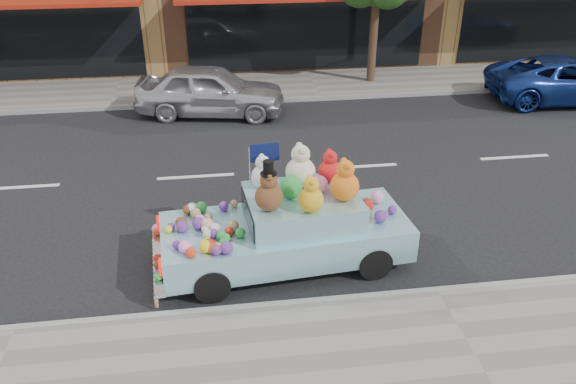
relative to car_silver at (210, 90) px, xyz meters
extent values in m
plane|color=black|center=(3.54, -4.21, -0.74)|extent=(120.00, 120.00, 0.00)
cube|color=gray|center=(3.54, -10.71, -0.68)|extent=(60.00, 3.00, 0.12)
cube|color=gray|center=(3.54, 2.29, -0.68)|extent=(60.00, 3.00, 0.12)
cube|color=gray|center=(3.54, -9.21, -0.68)|extent=(60.00, 0.12, 0.13)
cube|color=gray|center=(3.54, 0.79, -0.68)|extent=(60.00, 0.12, 0.13)
cube|color=black|center=(-6.46, 3.77, 0.66)|extent=(8.50, 0.06, 2.40)
cube|color=black|center=(3.54, 3.77, 0.66)|extent=(8.50, 0.06, 2.40)
cube|color=black|center=(13.54, 3.77, 0.66)|extent=(8.50, 0.06, 2.40)
cylinder|color=#38281C|center=(5.54, 2.29, 0.86)|extent=(0.28, 0.28, 3.20)
imported|color=silver|center=(0.00, 0.00, 0.00)|extent=(4.60, 2.51, 1.49)
imported|color=navy|center=(11.25, -0.31, -0.05)|extent=(5.14, 2.71, 1.38)
cylinder|color=black|center=(2.65, -8.58, -0.44)|extent=(0.62, 0.25, 0.60)
cylinder|color=black|center=(2.51, -7.03, -0.44)|extent=(0.62, 0.25, 0.60)
cylinder|color=black|center=(-0.14, -8.82, -0.44)|extent=(0.62, 0.25, 0.60)
cylinder|color=black|center=(-0.28, -7.27, -0.44)|extent=(0.62, 0.25, 0.60)
cube|color=#92CCDA|center=(1.18, -7.92, -0.19)|extent=(4.43, 2.07, 0.60)
cube|color=#92CCDA|center=(1.48, -7.90, 0.36)|extent=(2.02, 1.66, 0.50)
cube|color=silver|center=(-1.03, -8.12, -0.34)|extent=(0.31, 1.79, 0.26)
cube|color=red|center=(-0.92, -8.79, -0.02)|extent=(0.08, 0.28, 0.16)
cube|color=red|center=(-1.04, -7.44, -0.02)|extent=(0.08, 0.28, 0.16)
cube|color=black|center=(0.54, -7.98, 0.36)|extent=(0.15, 1.30, 0.40)
sphere|color=#583219|center=(0.87, -8.30, 0.84)|extent=(0.46, 0.46, 0.46)
sphere|color=#583219|center=(0.87, -8.30, 1.14)|extent=(0.29, 0.29, 0.29)
sphere|color=#583219|center=(0.87, -8.40, 1.23)|extent=(0.11, 0.11, 0.11)
sphere|color=#583219|center=(0.87, -8.20, 1.23)|extent=(0.11, 0.11, 0.11)
cylinder|color=black|center=(0.87, -8.30, 1.26)|extent=(0.27, 0.27, 0.02)
cylinder|color=black|center=(0.87, -8.30, 1.37)|extent=(0.17, 0.17, 0.22)
sphere|color=beige|center=(1.50, -7.55, 0.87)|extent=(0.53, 0.53, 0.53)
sphere|color=beige|center=(1.50, -7.55, 1.22)|extent=(0.33, 0.33, 0.33)
sphere|color=beige|center=(1.50, -7.66, 1.33)|extent=(0.13, 0.13, 0.13)
sphere|color=beige|center=(1.50, -7.43, 1.33)|extent=(0.13, 0.13, 0.13)
sphere|color=orange|center=(2.16, -8.14, 0.85)|extent=(0.49, 0.49, 0.49)
sphere|color=orange|center=(2.16, -8.14, 1.17)|extent=(0.31, 0.31, 0.31)
sphere|color=orange|center=(2.16, -8.25, 1.27)|extent=(0.12, 0.12, 0.12)
sphere|color=orange|center=(2.16, -8.03, 1.27)|extent=(0.12, 0.12, 0.12)
sphere|color=red|center=(2.05, -7.45, 0.81)|extent=(0.41, 0.41, 0.41)
sphere|color=red|center=(2.05, -7.45, 1.08)|extent=(0.25, 0.25, 0.25)
sphere|color=red|center=(2.05, -7.54, 1.16)|extent=(0.10, 0.10, 0.10)
sphere|color=red|center=(2.05, -7.36, 1.16)|extent=(0.10, 0.10, 0.10)
sphere|color=silver|center=(0.85, -7.50, 0.81)|extent=(0.41, 0.41, 0.41)
sphere|color=silver|center=(0.85, -7.50, 1.08)|extent=(0.26, 0.26, 0.26)
sphere|color=silver|center=(0.85, -7.59, 1.16)|extent=(0.10, 0.10, 0.10)
sphere|color=silver|center=(0.85, -7.41, 1.16)|extent=(0.10, 0.10, 0.10)
sphere|color=gold|center=(1.53, -8.45, 0.82)|extent=(0.42, 0.42, 0.42)
sphere|color=gold|center=(1.53, -8.45, 1.08)|extent=(0.26, 0.26, 0.26)
sphere|color=gold|center=(1.53, -8.54, 1.17)|extent=(0.10, 0.10, 0.10)
sphere|color=gold|center=(1.53, -8.36, 1.17)|extent=(0.10, 0.10, 0.10)
sphere|color=#268C36|center=(1.28, -7.92, 0.79)|extent=(0.40, 0.40, 0.40)
sphere|color=pink|center=(1.78, -7.82, 0.76)|extent=(0.32, 0.32, 0.32)
sphere|color=silver|center=(-0.43, -7.40, 0.21)|extent=(0.21, 0.21, 0.21)
sphere|color=#268C36|center=(0.37, -8.30, 0.19)|extent=(0.17, 0.17, 0.17)
sphere|color=yellow|center=(-0.82, -8.00, 0.18)|extent=(0.14, 0.14, 0.14)
sphere|color=#987854|center=(-0.14, -7.68, 0.18)|extent=(0.15, 0.15, 0.15)
sphere|color=#5A3119|center=(-0.51, -7.42, 0.20)|extent=(0.18, 0.18, 0.18)
sphere|color=yellow|center=(-0.20, -8.66, 0.22)|extent=(0.22, 0.22, 0.22)
sphere|color=#5C2A80|center=(-0.06, -8.26, 0.19)|extent=(0.16, 0.16, 0.16)
sphere|color=yellow|center=(0.00, -8.70, 0.19)|extent=(0.17, 0.17, 0.17)
sphere|color=#AC1C12|center=(-0.14, -8.62, 0.21)|extent=(0.21, 0.21, 0.21)
sphere|color=red|center=(-0.10, -8.70, 0.20)|extent=(0.18, 0.18, 0.18)
sphere|color=#987854|center=(0.26, -8.09, 0.21)|extent=(0.20, 0.20, 0.20)
sphere|color=beige|center=(-0.20, -8.07, 0.17)|extent=(0.14, 0.14, 0.14)
sphere|color=red|center=(-0.43, -8.77, 0.19)|extent=(0.17, 0.17, 0.17)
sphere|color=silver|center=(-0.04, -8.10, 0.19)|extent=(0.17, 0.17, 0.17)
sphere|color=#5C2A80|center=(-0.31, -7.94, 0.21)|extent=(0.22, 0.22, 0.22)
sphere|color=#5C2A80|center=(-0.66, -8.50, 0.18)|extent=(0.15, 0.15, 0.15)
sphere|color=pink|center=(-0.53, -8.63, 0.22)|extent=(0.22, 0.22, 0.22)
sphere|color=#5A3119|center=(-0.60, -7.87, 0.21)|extent=(0.21, 0.21, 0.21)
sphere|color=beige|center=(-0.16, -8.25, 0.19)|extent=(0.16, 0.16, 0.16)
sphere|color=pink|center=(-0.29, -7.77, 0.19)|extent=(0.17, 0.17, 0.17)
sphere|color=#268C36|center=(-0.27, -7.38, 0.21)|extent=(0.21, 0.21, 0.21)
sphere|color=#987854|center=(-0.36, -7.58, 0.20)|extent=(0.19, 0.19, 0.19)
sphere|color=#5C2A80|center=(0.14, -7.37, 0.20)|extent=(0.18, 0.18, 0.18)
sphere|color=#268C36|center=(0.14, -8.39, 0.18)|extent=(0.14, 0.14, 0.14)
sphere|color=#5C2A80|center=(-0.03, -8.76, 0.20)|extent=(0.18, 0.18, 0.18)
sphere|color=#5C2A80|center=(0.13, -8.75, 0.21)|extent=(0.21, 0.21, 0.21)
sphere|color=#987854|center=(-0.01, -8.69, 0.19)|extent=(0.17, 0.17, 0.17)
sphere|color=#268C36|center=(0.10, -8.56, 0.19)|extent=(0.16, 0.16, 0.16)
sphere|color=#987854|center=(0.32, -7.26, 0.18)|extent=(0.14, 0.14, 0.14)
sphere|color=#5C2A80|center=(-0.59, -8.00, 0.21)|extent=(0.21, 0.21, 0.21)
sphere|color=#5C2A80|center=(-0.78, -7.91, 0.17)|extent=(0.13, 0.13, 0.13)
sphere|color=yellow|center=(-0.17, -8.47, 0.18)|extent=(0.14, 0.14, 0.14)
sphere|color=#268C36|center=(0.06, -8.35, 0.19)|extent=(0.17, 0.17, 0.17)
sphere|color=#AC1C12|center=(0.19, -8.22, 0.18)|extent=(0.15, 0.15, 0.15)
sphere|color=#D8A88C|center=(-0.17, -7.99, 0.23)|extent=(0.22, 0.22, 0.22)
sphere|color=red|center=(-1.08, -7.53, -0.14)|extent=(0.14, 0.14, 0.14)
sphere|color=#268C36|center=(-0.96, -8.87, -0.14)|extent=(0.14, 0.14, 0.14)
sphere|color=#5C2A80|center=(-0.97, -8.82, -0.13)|extent=(0.16, 0.16, 0.16)
sphere|color=#AC1C12|center=(-1.01, -8.38, -0.14)|extent=(0.15, 0.15, 0.15)
sphere|color=#5A3119|center=(-0.99, -8.55, -0.14)|extent=(0.15, 0.15, 0.15)
sphere|color=#268C36|center=(-0.96, -8.85, -0.14)|extent=(0.15, 0.15, 0.15)
sphere|color=pink|center=(-1.09, -7.44, -0.13)|extent=(0.17, 0.17, 0.17)
sphere|color=#5C2A80|center=(2.82, -8.15, 0.22)|extent=(0.23, 0.23, 0.23)
sphere|color=#5C2A80|center=(3.11, -7.91, 0.19)|extent=(0.16, 0.16, 0.16)
sphere|color=pink|center=(2.95, -7.48, 0.23)|extent=(0.25, 0.25, 0.25)
sphere|color=#AC1C12|center=(2.69, -7.73, 0.23)|extent=(0.25, 0.25, 0.25)
sphere|color=yellow|center=(2.55, -7.98, 0.24)|extent=(0.26, 0.26, 0.26)
cylinder|color=#997A54|center=(-1.03, -8.97, -0.58)|extent=(0.06, 0.06, 0.17)
sphere|color=#997A54|center=(-1.03, -8.97, -0.48)|extent=(0.07, 0.07, 0.07)
cylinder|color=#997A54|center=(-1.04, -8.85, -0.58)|extent=(0.06, 0.06, 0.17)
sphere|color=#997A54|center=(-1.04, -8.85, -0.48)|extent=(0.07, 0.07, 0.07)
cylinder|color=#997A54|center=(-1.06, -8.73, -0.58)|extent=(0.06, 0.06, 0.17)
sphere|color=#997A54|center=(-1.06, -8.73, -0.48)|extent=(0.07, 0.07, 0.07)
cylinder|color=#997A54|center=(-1.07, -8.61, -0.58)|extent=(0.06, 0.06, 0.17)
sphere|color=#997A54|center=(-1.07, -8.61, -0.48)|extent=(0.07, 0.07, 0.07)
cylinder|color=#997A54|center=(-1.08, -8.49, -0.58)|extent=(0.06, 0.06, 0.17)
sphere|color=#997A54|center=(-1.08, -8.49, -0.48)|extent=(0.07, 0.07, 0.07)
cylinder|color=#997A54|center=(-1.09, -8.37, -0.58)|extent=(0.06, 0.06, 0.17)
sphere|color=#997A54|center=(-1.09, -8.37, -0.48)|extent=(0.07, 0.07, 0.07)
cylinder|color=#997A54|center=(-1.10, -8.25, -0.58)|extent=(0.06, 0.06, 0.17)
sphere|color=#997A54|center=(-1.10, -8.25, -0.48)|extent=(0.07, 0.07, 0.07)
cylinder|color=#997A54|center=(-1.11, -8.12, -0.58)|extent=(0.06, 0.06, 0.17)
sphere|color=#997A54|center=(-1.11, -8.12, -0.48)|extent=(0.07, 0.07, 0.07)
cylinder|color=#997A54|center=(-1.12, -8.00, -0.58)|extent=(0.06, 0.06, 0.17)
sphere|color=#997A54|center=(-1.12, -8.00, -0.48)|extent=(0.07, 0.07, 0.07)
cylinder|color=#997A54|center=(-1.13, -7.88, -0.58)|extent=(0.06, 0.06, 0.17)
sphere|color=#997A54|center=(-1.13, -7.88, -0.48)|extent=(0.07, 0.07, 0.07)
cylinder|color=#997A54|center=(-1.14, -7.76, -0.58)|extent=(0.06, 0.06, 0.17)
sphere|color=#997A54|center=(-1.14, -7.76, -0.48)|extent=(0.07, 0.07, 0.07)
cylinder|color=#997A54|center=(-1.15, -7.64, -0.58)|extent=(0.06, 0.06, 0.17)
sphere|color=#997A54|center=(-1.15, -7.64, -0.48)|extent=(0.07, 0.07, 0.07)
cylinder|color=#997A54|center=(-1.16, -7.52, -0.58)|extent=(0.06, 0.06, 0.17)
sphere|color=#997A54|center=(-1.16, -7.52, -0.48)|extent=(0.07, 0.07, 0.07)
cylinder|color=#997A54|center=(-1.17, -7.40, -0.58)|extent=(0.06, 0.06, 0.17)
sphere|color=#997A54|center=(-1.17, -7.40, -0.48)|extent=(0.07, 0.07, 0.07)
cylinder|color=#997A54|center=(-1.18, -7.28, -0.58)|extent=(0.06, 0.06, 0.17)
sphere|color=#997A54|center=(-1.18, -7.28, -0.48)|extent=(0.07, 0.07, 0.07)
cylinder|color=silver|center=(0.63, -7.32, 0.96)|extent=(0.02, 0.02, 0.70)
cube|color=#0C1447|center=(0.91, -7.28, 1.17)|extent=(0.52, 0.07, 0.34)
camera|label=1|loc=(0.08, -16.23, 5.21)|focal=35.00mm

